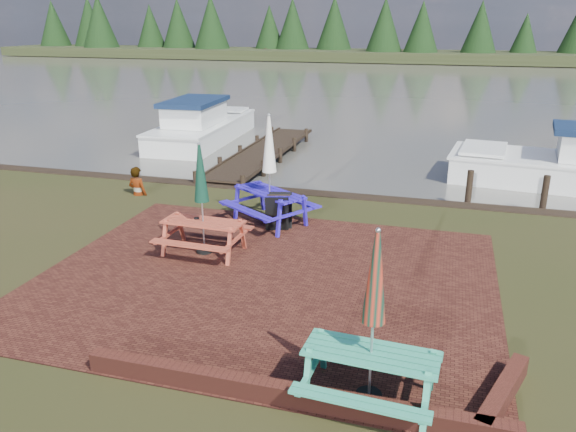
# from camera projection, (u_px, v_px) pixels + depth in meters

# --- Properties ---
(ground) EXTENTS (120.00, 120.00, 0.00)m
(ground) POSITION_uv_depth(u_px,v_px,m) (248.00, 302.00, 10.38)
(ground) COLOR black
(ground) RESTS_ON ground
(paving) EXTENTS (9.00, 7.50, 0.02)m
(paving) POSITION_uv_depth(u_px,v_px,m) (265.00, 279.00, 11.28)
(paving) COLOR #331510
(paving) RESTS_ON ground
(brick_wall) EXTENTS (6.21, 1.79, 0.30)m
(brick_wall) POSITION_uv_depth(u_px,v_px,m) (337.00, 395.00, 7.58)
(brick_wall) COLOR #4C1E16
(brick_wall) RESTS_ON ground
(water) EXTENTS (120.00, 60.00, 0.02)m
(water) POSITION_uv_depth(u_px,v_px,m) (409.00, 86.00, 43.92)
(water) COLOR #424038
(water) RESTS_ON ground
(far_treeline) EXTENTS (120.00, 10.00, 8.10)m
(far_treeline) POSITION_uv_depth(u_px,v_px,m) (430.00, 33.00, 69.12)
(far_treeline) COLOR black
(far_treeline) RESTS_ON ground
(picnic_table_teal) EXTENTS (1.89, 1.71, 2.49)m
(picnic_table_teal) POSITION_uv_depth(u_px,v_px,m) (372.00, 344.00, 7.43)
(picnic_table_teal) COLOR teal
(picnic_table_teal) RESTS_ON ground
(picnic_table_red) EXTENTS (1.85, 1.66, 2.48)m
(picnic_table_red) POSITION_uv_depth(u_px,v_px,m) (203.00, 216.00, 12.27)
(picnic_table_red) COLOR #AC412C
(picnic_table_red) RESTS_ON ground
(picnic_table_blue) EXTENTS (2.63, 2.57, 2.76)m
(picnic_table_blue) POSITION_uv_depth(u_px,v_px,m) (270.00, 187.00, 14.08)
(picnic_table_blue) COLOR #2918B7
(picnic_table_blue) RESTS_ON ground
(chalkboard) EXTENTS (0.60, 0.67, 0.91)m
(chalkboard) POSITION_uv_depth(u_px,v_px,m) (279.00, 212.00, 13.77)
(chalkboard) COLOR black
(chalkboard) RESTS_ON ground
(jetty) EXTENTS (1.76, 9.08, 1.00)m
(jetty) POSITION_uv_depth(u_px,v_px,m) (262.00, 152.00, 21.47)
(jetty) COLOR black
(jetty) RESTS_ON ground
(boat_jetty) EXTENTS (2.88, 7.51, 2.15)m
(boat_jetty) POSITION_uv_depth(u_px,v_px,m) (202.00, 128.00, 24.54)
(boat_jetty) COLOR silver
(boat_jetty) RESTS_ON ground
(person) EXTENTS (0.67, 0.50, 1.68)m
(person) POSITION_uv_depth(u_px,v_px,m) (136.00, 167.00, 16.42)
(person) COLOR gray
(person) RESTS_ON ground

